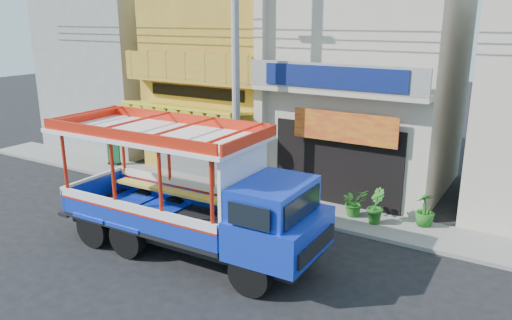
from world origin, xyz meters
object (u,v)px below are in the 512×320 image
at_px(songthaew_truck, 203,197).
at_px(green_sign, 114,156).
at_px(potted_plant_b, 375,206).
at_px(potted_plant_c, 425,209).
at_px(potted_plant_a, 354,202).
at_px(utility_pole, 239,60).

relative_size(songthaew_truck, green_sign, 8.38).
relative_size(potted_plant_b, potted_plant_c, 1.05).
relative_size(songthaew_truck, potted_plant_a, 8.55).
bearing_deg(green_sign, utility_pole, -7.94).
xyz_separation_m(songthaew_truck, green_sign, (-8.63, 4.83, -1.25)).
relative_size(songthaew_truck, potted_plant_b, 7.04).
bearing_deg(utility_pole, songthaew_truck, -71.07).
relative_size(green_sign, potted_plant_a, 1.02).
bearing_deg(potted_plant_a, green_sign, 127.71).
xyz_separation_m(utility_pole, songthaew_truck, (1.31, -3.81, -3.27)).
bearing_deg(songthaew_truck, utility_pole, 108.93).
relative_size(green_sign, potted_plant_c, 0.88).
height_order(potted_plant_b, potted_plant_c, potted_plant_b).
relative_size(potted_plant_a, potted_plant_c, 0.86).
xyz_separation_m(green_sign, potted_plant_a, (11.14, -0.09, 0.07)).
height_order(songthaew_truck, potted_plant_b, songthaew_truck).
bearing_deg(songthaew_truck, potted_plant_b, 54.03).
distance_m(green_sign, potted_plant_a, 11.14).
bearing_deg(potted_plant_b, green_sign, 70.47).
height_order(songthaew_truck, potted_plant_c, songthaew_truck).
bearing_deg(utility_pole, green_sign, 172.06).
xyz_separation_m(utility_pole, potted_plant_c, (5.98, 1.28, -4.38)).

